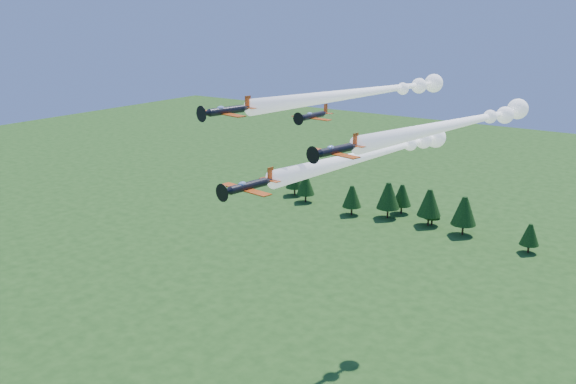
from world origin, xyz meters
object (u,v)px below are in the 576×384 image
Objects in this scene: plane_lead at (379,152)px; plane_right at (461,123)px; plane_slot at (313,116)px; plane_left at (368,92)px.

plane_right reaches higher than plane_lead.
plane_lead is at bearing 81.87° from plane_slot.
plane_left reaches higher than plane_lead.
plane_slot is (5.20, -26.17, -0.42)m from plane_left.
plane_left is 19.37m from plane_right.
plane_left is 8.32× the size of plane_slot.
plane_right is at bearing 62.83° from plane_slot.
plane_lead is 0.90× the size of plane_left.
plane_lead is 13.85m from plane_right.
plane_lead is at bearing -41.72° from plane_left.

